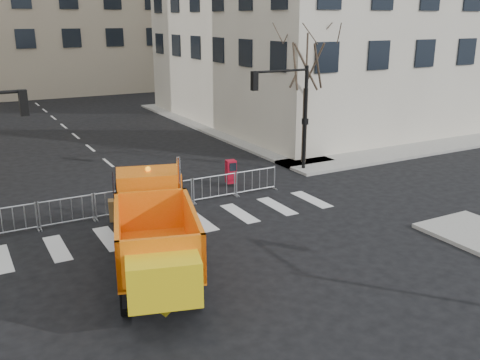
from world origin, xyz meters
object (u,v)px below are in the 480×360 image
newspaper_box (231,172)px  cop_a (138,198)px  cop_c (145,208)px  plow_truck (154,229)px  cop_b (143,205)px

newspaper_box → cop_a: bearing=-147.9°
cop_c → cop_a: bearing=-135.9°
plow_truck → cop_c: (0.91, 3.49, -0.58)m
cop_c → newspaper_box: 6.48m
cop_c → newspaper_box: bearing=172.1°
cop_a → cop_b: (-0.11, -0.91, -0.01)m
cop_a → cop_b: 0.92m
plow_truck → newspaper_box: bearing=-26.0°
plow_truck → cop_c: bearing=1.4°
newspaper_box → cop_b: bearing=-140.7°
cop_b → newspaper_box: cop_b is taller
plow_truck → cop_c: plow_truck is taller
cop_c → newspaper_box: cop_c is taller
cop_b → newspaper_box: bearing=-114.9°
cop_a → cop_c: bearing=43.8°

